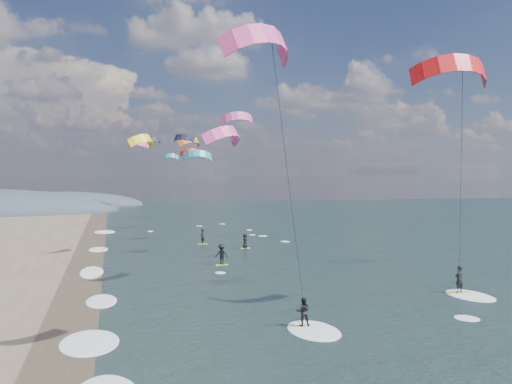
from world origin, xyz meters
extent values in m
plane|color=black|center=(0.00, 0.00, 0.00)|extent=(260.00, 260.00, 0.00)
cube|color=#382D23|center=(-12.00, 10.00, 0.00)|extent=(3.00, 240.00, 0.00)
ellipsoid|color=#3D4756|center=(-22.00, 120.00, 0.00)|extent=(40.00, 18.00, 7.00)
cube|color=#B1DA26|center=(13.10, 11.42, 0.03)|extent=(1.50, 0.45, 0.06)
imported|color=black|center=(13.10, 11.42, 0.99)|extent=(0.78, 0.63, 1.85)
ellipsoid|color=white|center=(13.40, 10.62, 0.00)|extent=(2.60, 4.20, 0.12)
cylinder|color=black|center=(11.10, 8.42, 7.80)|extent=(0.02, 0.02, 14.86)
cube|color=#B1DA26|center=(0.10, 6.13, 0.03)|extent=(1.20, 0.37, 0.06)
imported|color=black|center=(0.10, 6.13, 0.82)|extent=(0.85, 0.73, 1.52)
ellipsoid|color=white|center=(0.40, 5.33, 0.00)|extent=(2.60, 4.20, 0.12)
cylinder|color=black|center=(-1.65, 3.13, 7.59)|extent=(0.02, 0.02, 14.36)
cube|color=#B1DA26|center=(-0.34, 26.93, 0.03)|extent=(1.10, 0.35, 0.05)
imported|color=black|center=(-0.34, 26.93, 0.96)|extent=(1.35, 1.22, 1.81)
cube|color=#B1DA26|center=(4.19, 37.08, 0.03)|extent=(1.10, 0.35, 0.05)
imported|color=black|center=(4.19, 37.08, 0.82)|extent=(0.64, 0.84, 1.54)
cube|color=#B1DA26|center=(0.27, 41.74, 0.03)|extent=(1.10, 0.35, 0.05)
imported|color=black|center=(0.27, 41.74, 0.90)|extent=(0.60, 0.72, 1.70)
ellipsoid|color=white|center=(-10.80, 6.00, 0.00)|extent=(2.40, 5.40, 0.11)
ellipsoid|color=white|center=(-10.80, 15.00, 0.00)|extent=(2.40, 5.40, 0.11)
ellipsoid|color=white|center=(-10.80, 26.00, 0.00)|extent=(2.40, 5.40, 0.11)
ellipsoid|color=white|center=(-10.80, 40.00, 0.00)|extent=(2.40, 5.40, 0.11)
ellipsoid|color=white|center=(-10.80, 58.00, 0.00)|extent=(2.40, 5.40, 0.11)
camera|label=1|loc=(-9.77, -22.40, 8.28)|focal=40.00mm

